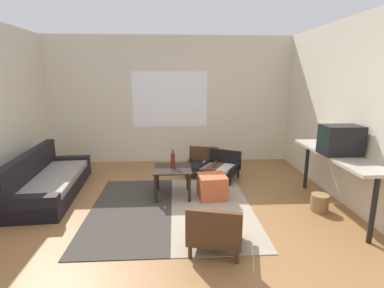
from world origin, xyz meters
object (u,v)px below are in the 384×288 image
(coffee_table, at_px, (173,174))
(crt_television, at_px, (341,140))
(ottoman_orange, at_px, (212,187))
(couch, at_px, (48,182))
(wicker_basket, at_px, (320,203))
(clay_vase, at_px, (327,139))
(armchair_by_window, at_px, (202,163))
(console_shelf, at_px, (336,159))
(armchair_striped_foreground, at_px, (215,230))
(glass_bottle, at_px, (173,160))
(armchair_corner, at_px, (222,166))

(coffee_table, bearing_deg, crt_television, -17.21)
(ottoman_orange, bearing_deg, couch, 173.52)
(crt_television, xyz_separation_m, wicker_basket, (-0.17, 0.05, -0.92))
(wicker_basket, bearing_deg, clay_vase, 60.95)
(armchair_by_window, xyz_separation_m, console_shelf, (1.69, -1.68, 0.53))
(crt_television, height_order, clay_vase, crt_television)
(couch, relative_size, armchair_striped_foreground, 3.01)
(crt_television, xyz_separation_m, glass_bottle, (-2.24, 0.73, -0.45))
(ottoman_orange, relative_size, console_shelf, 0.23)
(armchair_by_window, bearing_deg, couch, -161.56)
(clay_vase, bearing_deg, armchair_striped_foreground, -145.68)
(armchair_by_window, bearing_deg, glass_bottle, -119.07)
(armchair_striped_foreground, relative_size, glass_bottle, 2.41)
(coffee_table, xyz_separation_m, armchair_corner, (0.91, 0.79, -0.13))
(armchair_striped_foreground, bearing_deg, glass_bottle, 106.11)
(couch, bearing_deg, armchair_striped_foreground, -35.16)
(ottoman_orange, bearing_deg, glass_bottle, 166.15)
(ottoman_orange, relative_size, clay_vase, 1.21)
(ottoman_orange, relative_size, crt_television, 0.84)
(couch, distance_m, clay_vase, 4.35)
(coffee_table, distance_m, ottoman_orange, 0.65)
(armchair_by_window, bearing_deg, coffee_table, -118.62)
(armchair_by_window, height_order, wicker_basket, armchair_by_window)
(coffee_table, relative_size, ottoman_orange, 1.42)
(armchair_striped_foreground, relative_size, crt_television, 1.43)
(armchair_corner, distance_m, glass_bottle, 1.22)
(armchair_by_window, xyz_separation_m, clay_vase, (1.69, -1.37, 0.75))
(couch, bearing_deg, ottoman_orange, -6.48)
(glass_bottle, bearing_deg, clay_vase, -9.30)
(clay_vase, bearing_deg, armchair_corner, 140.20)
(couch, relative_size, ottoman_orange, 5.12)
(couch, height_order, armchair_by_window, couch)
(crt_television, bearing_deg, armchair_by_window, 134.16)
(armchair_corner, height_order, ottoman_orange, armchair_corner)
(ottoman_orange, distance_m, console_shelf, 1.82)
(armchair_corner, xyz_separation_m, wicker_basket, (1.17, -1.44, -0.12))
(ottoman_orange, height_order, wicker_basket, ottoman_orange)
(armchair_corner, bearing_deg, crt_television, -47.91)
(armchair_by_window, relative_size, armchair_corner, 0.86)
(couch, xyz_separation_m, ottoman_orange, (2.61, -0.30, -0.03))
(armchair_corner, distance_m, crt_television, 2.16)
(coffee_table, distance_m, crt_television, 2.45)
(armchair_corner, relative_size, wicker_basket, 3.32)
(clay_vase, bearing_deg, ottoman_orange, 172.40)
(wicker_basket, bearing_deg, armchair_striped_foreground, -150.70)
(couch, bearing_deg, wicker_basket, -11.52)
(couch, distance_m, ottoman_orange, 2.63)
(armchair_striped_foreground, relative_size, console_shelf, 0.39)
(armchair_striped_foreground, bearing_deg, coffee_table, 106.78)
(console_shelf, distance_m, crt_television, 0.29)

